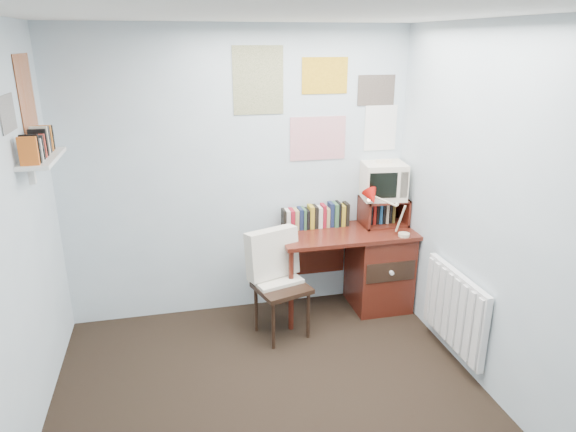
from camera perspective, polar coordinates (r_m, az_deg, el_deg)
name	(u,v)px	position (r m, az deg, el deg)	size (l,w,h in m)	color
back_wall	(239,176)	(4.46, -5.43, 4.43)	(3.00, 0.02, 2.50)	silver
right_wall	(522,232)	(3.45, 24.60, -1.65)	(0.02, 3.50, 2.50)	silver
ceiling	(283,10)	(2.60, -0.56, 21.95)	(3.00, 3.50, 0.02)	white
desk	(373,265)	(4.79, 9.42, -5.43)	(1.20, 0.55, 0.76)	#4F1B12
desk_chair	(282,288)	(4.26, -0.70, -7.99)	(0.44, 0.42, 0.87)	black
desk_lamp	(405,217)	(4.48, 12.91, -0.06)	(0.25, 0.22, 0.36)	red
tv_riser	(383,211)	(4.76, 10.56, 0.53)	(0.40, 0.30, 0.25)	#4F1B12
crt_tv	(383,179)	(4.68, 10.50, 4.09)	(0.37, 0.34, 0.35)	beige
book_row	(315,215)	(4.62, 3.01, 0.07)	(0.60, 0.14, 0.22)	#4F1B12
radiator	(455,309)	(4.17, 18.05, -9.84)	(0.09, 0.80, 0.60)	white
wall_shelf	(42,158)	(3.80, -25.65, 5.81)	(0.20, 0.62, 0.24)	white
posters_back	(319,104)	(4.49, 3.42, 12.37)	(1.20, 0.01, 0.90)	white
posters_left	(17,100)	(3.77, -27.90, 11.28)	(0.01, 0.70, 0.60)	white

